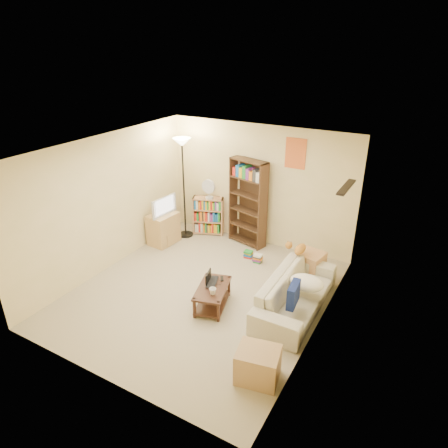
{
  "coord_description": "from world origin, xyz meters",
  "views": [
    {
      "loc": [
        3.16,
        -4.82,
        3.95
      ],
      "look_at": [
        0.07,
        0.66,
        1.05
      ],
      "focal_mm": 32.0,
      "sensor_mm": 36.0,
      "label": 1
    }
  ],
  "objects_px": {
    "mug": "(213,291)",
    "tv_stand": "(163,229)",
    "tall_bookshelf": "(248,201)",
    "coffee_table": "(212,294)",
    "laptop": "(215,283)",
    "short_bookshelf": "(208,216)",
    "television": "(162,206)",
    "side_table": "(310,265)",
    "end_cabinet": "(258,365)",
    "floor_lamp": "(183,159)",
    "tabby_cat": "(298,249)",
    "sofa": "(296,293)",
    "desk_fan": "(209,188)"
  },
  "relations": [
    {
      "from": "side_table",
      "to": "mug",
      "type": "bearing_deg",
      "value": -119.11
    },
    {
      "from": "end_cabinet",
      "to": "laptop",
      "type": "bearing_deg",
      "value": 138.52
    },
    {
      "from": "tall_bookshelf",
      "to": "short_bookshelf",
      "type": "xyz_separation_m",
      "value": [
        -0.96,
        0.0,
        -0.54
      ]
    },
    {
      "from": "short_bookshelf",
      "to": "mug",
      "type": "bearing_deg",
      "value": -78.08
    },
    {
      "from": "tabby_cat",
      "to": "tall_bookshelf",
      "type": "bearing_deg",
      "value": 147.32
    },
    {
      "from": "tv_stand",
      "to": "short_bookshelf",
      "type": "bearing_deg",
      "value": 61.52
    },
    {
      "from": "sofa",
      "to": "tall_bookshelf",
      "type": "relative_size",
      "value": 1.1
    },
    {
      "from": "coffee_table",
      "to": "end_cabinet",
      "type": "height_order",
      "value": "end_cabinet"
    },
    {
      "from": "desk_fan",
      "to": "floor_lamp",
      "type": "bearing_deg",
      "value": -145.19
    },
    {
      "from": "television",
      "to": "floor_lamp",
      "type": "xyz_separation_m",
      "value": [
        0.2,
        0.52,
        0.87
      ]
    },
    {
      "from": "sofa",
      "to": "short_bookshelf",
      "type": "xyz_separation_m",
      "value": [
        -2.66,
        1.69,
        0.13
      ]
    },
    {
      "from": "laptop",
      "to": "television",
      "type": "bearing_deg",
      "value": 39.37
    },
    {
      "from": "sofa",
      "to": "floor_lamp",
      "type": "bearing_deg",
      "value": 65.64
    },
    {
      "from": "television",
      "to": "side_table",
      "type": "xyz_separation_m",
      "value": [
        3.15,
        0.19,
        -0.6
      ]
    },
    {
      "from": "sofa",
      "to": "tv_stand",
      "type": "distance_m",
      "value": 3.35
    },
    {
      "from": "coffee_table",
      "to": "floor_lamp",
      "type": "bearing_deg",
      "value": 118.1
    },
    {
      "from": "short_bookshelf",
      "to": "floor_lamp",
      "type": "xyz_separation_m",
      "value": [
        -0.38,
        -0.34,
        1.31
      ]
    },
    {
      "from": "mug",
      "to": "floor_lamp",
      "type": "height_order",
      "value": "floor_lamp"
    },
    {
      "from": "tall_bookshelf",
      "to": "floor_lamp",
      "type": "distance_m",
      "value": 1.59
    },
    {
      "from": "laptop",
      "to": "short_bookshelf",
      "type": "height_order",
      "value": "short_bookshelf"
    },
    {
      "from": "television",
      "to": "sofa",
      "type": "bearing_deg",
      "value": -98.56
    },
    {
      "from": "end_cabinet",
      "to": "floor_lamp",
      "type": "bearing_deg",
      "value": 136.58
    },
    {
      "from": "tabby_cat",
      "to": "short_bookshelf",
      "type": "bearing_deg",
      "value": 158.97
    },
    {
      "from": "laptop",
      "to": "tv_stand",
      "type": "distance_m",
      "value": 2.43
    },
    {
      "from": "mug",
      "to": "tall_bookshelf",
      "type": "relative_size",
      "value": 0.08
    },
    {
      "from": "television",
      "to": "desk_fan",
      "type": "xyz_separation_m",
      "value": [
        0.63,
        0.82,
        0.23
      ]
    },
    {
      "from": "tall_bookshelf",
      "to": "coffee_table",
      "type": "bearing_deg",
      "value": -62.39
    },
    {
      "from": "tv_stand",
      "to": "side_table",
      "type": "bearing_deg",
      "value": 9.01
    },
    {
      "from": "laptop",
      "to": "television",
      "type": "relative_size",
      "value": 0.62
    },
    {
      "from": "tabby_cat",
      "to": "side_table",
      "type": "height_order",
      "value": "tabby_cat"
    },
    {
      "from": "coffee_table",
      "to": "desk_fan",
      "type": "bearing_deg",
      "value": 106.83
    },
    {
      "from": "desk_fan",
      "to": "tabby_cat",
      "type": "bearing_deg",
      "value": -20.49
    },
    {
      "from": "mug",
      "to": "television",
      "type": "relative_size",
      "value": 0.2
    },
    {
      "from": "laptop",
      "to": "tall_bookshelf",
      "type": "height_order",
      "value": "tall_bookshelf"
    },
    {
      "from": "television",
      "to": "end_cabinet",
      "type": "bearing_deg",
      "value": -120.59
    },
    {
      "from": "tall_bookshelf",
      "to": "laptop",
      "type": "bearing_deg",
      "value": -62.1
    },
    {
      "from": "short_bookshelf",
      "to": "laptop",
      "type": "bearing_deg",
      "value": -76.92
    },
    {
      "from": "laptop",
      "to": "tabby_cat",
      "type": "bearing_deg",
      "value": -55.06
    },
    {
      "from": "tv_stand",
      "to": "floor_lamp",
      "type": "xyz_separation_m",
      "value": [
        0.2,
        0.52,
        1.4
      ]
    },
    {
      "from": "mug",
      "to": "short_bookshelf",
      "type": "xyz_separation_m",
      "value": [
        -1.58,
        2.45,
        0.01
      ]
    },
    {
      "from": "mug",
      "to": "tv_stand",
      "type": "xyz_separation_m",
      "value": [
        -2.16,
        1.58,
        -0.08
      ]
    },
    {
      "from": "mug",
      "to": "desk_fan",
      "type": "relative_size",
      "value": 0.32
    },
    {
      "from": "coffee_table",
      "to": "side_table",
      "type": "height_order",
      "value": "side_table"
    },
    {
      "from": "tabby_cat",
      "to": "laptop",
      "type": "height_order",
      "value": "tabby_cat"
    },
    {
      "from": "coffee_table",
      "to": "tall_bookshelf",
      "type": "distance_m",
      "value": 2.46
    },
    {
      "from": "coffee_table",
      "to": "television",
      "type": "relative_size",
      "value": 1.31
    },
    {
      "from": "desk_fan",
      "to": "floor_lamp",
      "type": "xyz_separation_m",
      "value": [
        -0.43,
        -0.3,
        0.65
      ]
    },
    {
      "from": "tabby_cat",
      "to": "laptop",
      "type": "bearing_deg",
      "value": -126.9
    },
    {
      "from": "floor_lamp",
      "to": "end_cabinet",
      "type": "distance_m",
      "value": 4.59
    },
    {
      "from": "short_bookshelf",
      "to": "coffee_table",
      "type": "bearing_deg",
      "value": -78.08
    }
  ]
}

